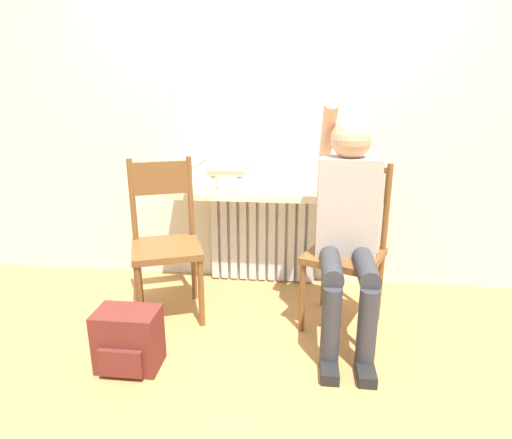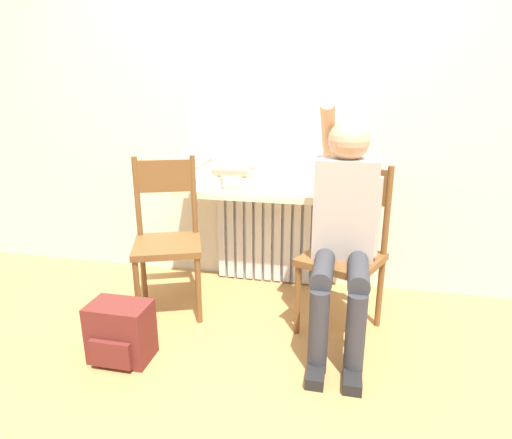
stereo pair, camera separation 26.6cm
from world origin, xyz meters
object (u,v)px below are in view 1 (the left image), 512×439
object	(u,v)px
chair_left	(165,239)
cat	(228,168)
chair_right	(347,246)
person	(348,218)
backpack	(128,340)

from	to	relation	value
chair_left	cat	xyz separation A→B (m)	(0.33, 0.42, 0.37)
chair_right	cat	size ratio (longest dim) A/B	2.12
chair_left	cat	world-z (taller)	chair_left
chair_right	chair_left	bearing A→B (deg)	-156.80
chair_right	person	distance (m)	0.24
person	backpack	bearing A→B (deg)	-157.16
chair_right	cat	xyz separation A→B (m)	(-0.78, 0.42, 0.37)
chair_right	person	xyz separation A→B (m)	(-0.02, -0.12, 0.20)
backpack	chair_left	bearing A→B (deg)	87.22
chair_left	cat	bearing A→B (deg)	30.69
chair_left	backpack	size ratio (longest dim) A/B	3.09
chair_left	backpack	world-z (taller)	chair_left
person	chair_right	bearing A→B (deg)	81.14
chair_left	person	bearing A→B (deg)	-27.45
chair_right	person	size ratio (longest dim) A/B	0.73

